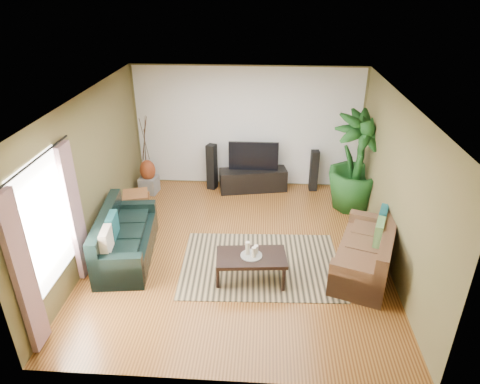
# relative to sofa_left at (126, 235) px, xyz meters

# --- Properties ---
(floor) EXTENTS (5.50, 5.50, 0.00)m
(floor) POSITION_rel_sofa_left_xyz_m (1.90, 0.31, -0.42)
(floor) COLOR #9D6128
(floor) RESTS_ON ground
(ceiling) EXTENTS (5.50, 5.50, 0.00)m
(ceiling) POSITION_rel_sofa_left_xyz_m (1.90, 0.31, 2.28)
(ceiling) COLOR white
(ceiling) RESTS_ON ground
(wall_back) EXTENTS (5.00, 0.00, 5.00)m
(wall_back) POSITION_rel_sofa_left_xyz_m (1.90, 3.06, 0.93)
(wall_back) COLOR brown
(wall_back) RESTS_ON ground
(wall_front) EXTENTS (5.00, 0.00, 5.00)m
(wall_front) POSITION_rel_sofa_left_xyz_m (1.90, -2.44, 0.93)
(wall_front) COLOR brown
(wall_front) RESTS_ON ground
(wall_left) EXTENTS (0.00, 5.50, 5.50)m
(wall_left) POSITION_rel_sofa_left_xyz_m (-0.60, 0.31, 0.92)
(wall_left) COLOR brown
(wall_left) RESTS_ON ground
(wall_right) EXTENTS (0.00, 5.50, 5.50)m
(wall_right) POSITION_rel_sofa_left_xyz_m (4.40, 0.31, 0.92)
(wall_right) COLOR brown
(wall_right) RESTS_ON ground
(backwall_panel) EXTENTS (4.90, 0.00, 4.90)m
(backwall_panel) POSITION_rel_sofa_left_xyz_m (1.90, 3.05, 0.93)
(backwall_panel) COLOR white
(backwall_panel) RESTS_ON ground
(window_pane) EXTENTS (0.00, 1.80, 1.80)m
(window_pane) POSITION_rel_sofa_left_xyz_m (-0.58, -1.29, 0.97)
(window_pane) COLOR white
(window_pane) RESTS_ON ground
(curtain_near) EXTENTS (0.08, 0.35, 2.20)m
(curtain_near) POSITION_rel_sofa_left_xyz_m (-0.53, -2.04, 0.72)
(curtain_near) COLOR gray
(curtain_near) RESTS_ON ground
(curtain_far) EXTENTS (0.08, 0.35, 2.20)m
(curtain_far) POSITION_rel_sofa_left_xyz_m (-0.53, -0.54, 0.72)
(curtain_far) COLOR gray
(curtain_far) RESTS_ON ground
(curtain_rod) EXTENTS (0.03, 1.90, 0.03)m
(curtain_rod) POSITION_rel_sofa_left_xyz_m (-0.53, -1.29, 1.87)
(curtain_rod) COLOR black
(curtain_rod) RESTS_ON ground
(sofa_left) EXTENTS (1.02, 1.95, 0.85)m
(sofa_left) POSITION_rel_sofa_left_xyz_m (0.00, 0.00, 0.00)
(sofa_left) COLOR black
(sofa_left) RESTS_ON floor
(sofa_right) EXTENTS (1.36, 1.96, 0.85)m
(sofa_right) POSITION_rel_sofa_left_xyz_m (3.96, -0.12, 0.00)
(sofa_right) COLOR brown
(sofa_right) RESTS_ON floor
(area_rug) EXTENTS (2.71, 1.97, 0.01)m
(area_rug) POSITION_rel_sofa_left_xyz_m (2.29, -0.10, -0.42)
(area_rug) COLOR tan
(area_rug) RESTS_ON floor
(coffee_table) EXTENTS (1.14, 0.69, 0.45)m
(coffee_table) POSITION_rel_sofa_left_xyz_m (2.14, -0.48, -0.20)
(coffee_table) COLOR black
(coffee_table) RESTS_ON floor
(candle_tray) EXTENTS (0.34, 0.34, 0.01)m
(candle_tray) POSITION_rel_sofa_left_xyz_m (2.14, -0.48, 0.03)
(candle_tray) COLOR gray
(candle_tray) RESTS_ON coffee_table
(candle_tall) EXTENTS (0.07, 0.07, 0.22)m
(candle_tall) POSITION_rel_sofa_left_xyz_m (2.08, -0.45, 0.14)
(candle_tall) COLOR beige
(candle_tall) RESTS_ON candle_tray
(candle_mid) EXTENTS (0.07, 0.07, 0.17)m
(candle_mid) POSITION_rel_sofa_left_xyz_m (2.18, -0.52, 0.12)
(candle_mid) COLOR beige
(candle_mid) RESTS_ON candle_tray
(candle_short) EXTENTS (0.07, 0.07, 0.14)m
(candle_short) POSITION_rel_sofa_left_xyz_m (2.21, -0.42, 0.10)
(candle_short) COLOR #F3E1CD
(candle_short) RESTS_ON candle_tray
(tv_stand) EXTENTS (1.54, 0.72, 0.49)m
(tv_stand) POSITION_rel_sofa_left_xyz_m (2.05, 2.71, -0.18)
(tv_stand) COLOR black
(tv_stand) RESTS_ON floor
(television) EXTENTS (1.09, 0.06, 0.64)m
(television) POSITION_rel_sofa_left_xyz_m (2.05, 2.73, 0.39)
(television) COLOR black
(television) RESTS_ON tv_stand
(speaker_left) EXTENTS (0.24, 0.26, 1.05)m
(speaker_left) POSITION_rel_sofa_left_xyz_m (1.12, 2.75, 0.10)
(speaker_left) COLOR black
(speaker_left) RESTS_ON floor
(speaker_right) EXTENTS (0.18, 0.20, 0.94)m
(speaker_right) POSITION_rel_sofa_left_xyz_m (3.40, 2.81, 0.04)
(speaker_right) COLOR black
(speaker_right) RESTS_ON floor
(potted_plant) EXTENTS (1.41, 1.41, 2.01)m
(potted_plant) POSITION_rel_sofa_left_xyz_m (4.15, 2.06, 0.58)
(potted_plant) COLOR #164416
(potted_plant) RESTS_ON floor
(plant_pot) EXTENTS (0.37, 0.37, 0.29)m
(plant_pot) POSITION_rel_sofa_left_xyz_m (4.15, 2.06, -0.28)
(plant_pot) COLOR black
(plant_pot) RESTS_ON floor
(pedestal) EXTENTS (0.41, 0.41, 0.37)m
(pedestal) POSITION_rel_sofa_left_xyz_m (-0.26, 2.44, -0.24)
(pedestal) COLOR gray
(pedestal) RESTS_ON floor
(vase) EXTENTS (0.34, 0.34, 0.47)m
(vase) POSITION_rel_sofa_left_xyz_m (-0.26, 2.44, 0.11)
(vase) COLOR maroon
(vase) RESTS_ON pedestal
(side_table) EXTENTS (0.60, 0.60, 0.51)m
(side_table) POSITION_rel_sofa_left_xyz_m (-0.23, 1.38, -0.17)
(side_table) COLOR brown
(side_table) RESTS_ON floor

